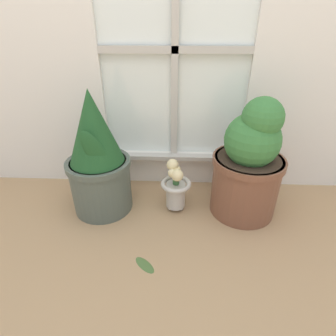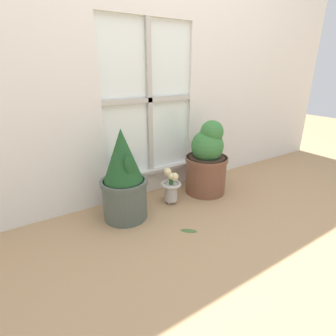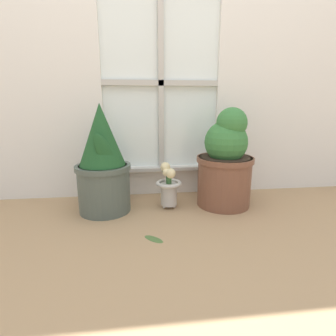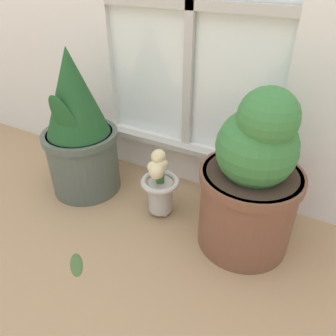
# 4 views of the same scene
# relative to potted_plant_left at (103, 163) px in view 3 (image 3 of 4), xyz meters

# --- Properties ---
(ground_plane) EXTENTS (10.00, 10.00, 0.00)m
(ground_plane) POSITION_rel_potted_plant_left_xyz_m (0.37, -0.38, -0.30)
(ground_plane) COLOR tan
(potted_plant_left) EXTENTS (0.32, 0.32, 0.64)m
(potted_plant_left) POSITION_rel_potted_plant_left_xyz_m (0.00, 0.00, 0.00)
(potted_plant_left) COLOR #4C564C
(potted_plant_left) RESTS_ON ground_plane
(potted_plant_right) EXTENTS (0.35, 0.35, 0.61)m
(potted_plant_right) POSITION_rel_potted_plant_left_xyz_m (0.74, 0.01, -0.02)
(potted_plant_right) COLOR brown
(potted_plant_right) RESTS_ON ground_plane
(flower_vase) EXTENTS (0.16, 0.16, 0.28)m
(flower_vase) POSITION_rel_potted_plant_left_xyz_m (0.39, 0.00, -0.15)
(flower_vase) COLOR #BCB7AD
(flower_vase) RESTS_ON ground_plane
(fallen_leaf) EXTENTS (0.11, 0.11, 0.01)m
(fallen_leaf) POSITION_rel_potted_plant_left_xyz_m (0.27, -0.38, -0.29)
(fallen_leaf) COLOR #476633
(fallen_leaf) RESTS_ON ground_plane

